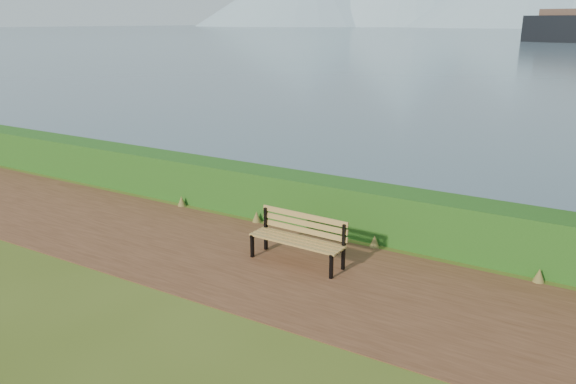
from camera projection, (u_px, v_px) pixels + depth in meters
The scene contains 4 objects.
ground at pixel (243, 268), 9.78m from camera, with size 140.00×140.00×0.00m, color #445317.
path at pixel (253, 261), 10.03m from camera, with size 40.00×3.40×0.01m, color #502F1B.
hedge at pixel (314, 201), 11.77m from camera, with size 32.00×0.85×1.00m, color #184D16.
bench at pixel (299, 235), 9.89m from camera, with size 1.76×0.58×0.87m.
Camera 1 is at (5.29, -7.28, 4.13)m, focal length 35.00 mm.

